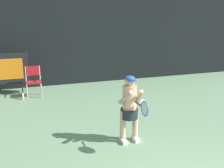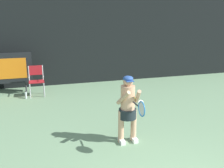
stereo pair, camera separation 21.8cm
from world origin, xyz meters
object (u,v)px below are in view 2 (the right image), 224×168
object	(u,v)px
tennis_ball_spare	(134,98)
scoreboard	(0,69)
water_bottle	(26,95)
tennis_racket	(141,109)
tennis_player	(128,106)
umpire_chair	(36,79)

from	to	relation	value
tennis_ball_spare	scoreboard	bearing A→B (deg)	155.33
water_bottle	tennis_racket	world-z (taller)	tennis_racket
scoreboard	tennis_racket	xyz separation A→B (m)	(3.12, -5.57, 0.07)
tennis_racket	tennis_ball_spare	world-z (taller)	tennis_racket
scoreboard	tennis_player	xyz separation A→B (m)	(3.09, -4.92, -0.10)
tennis_player	tennis_ball_spare	bearing A→B (deg)	65.10
scoreboard	tennis_racket	size ratio (longest dim) A/B	3.65
water_bottle	tennis_ball_spare	bearing A→B (deg)	-18.02
scoreboard	umpire_chair	bearing A→B (deg)	-26.52
water_bottle	tennis_player	distance (m)	4.70
scoreboard	tennis_racket	bearing A→B (deg)	-60.77
umpire_chair	tennis_ball_spare	xyz separation A→B (m)	(3.21, -1.43, -0.58)
scoreboard	tennis_ball_spare	distance (m)	4.96
water_bottle	tennis_player	world-z (taller)	tennis_player
umpire_chair	scoreboard	bearing A→B (deg)	153.48
scoreboard	tennis_ball_spare	size ratio (longest dim) A/B	32.35
tennis_ball_spare	umpire_chair	bearing A→B (deg)	156.04
umpire_chair	tennis_player	size ratio (longest dim) A/B	0.71
tennis_player	tennis_racket	xyz separation A→B (m)	(0.03, -0.65, 0.17)
water_bottle	tennis_player	bearing A→B (deg)	-60.88
scoreboard	tennis_ball_spare	world-z (taller)	scoreboard
tennis_player	tennis_racket	size ratio (longest dim) A/B	2.53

